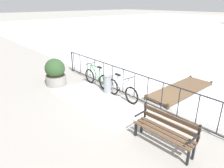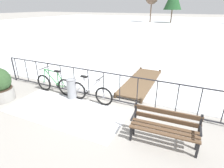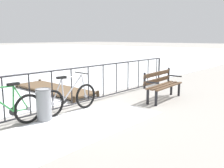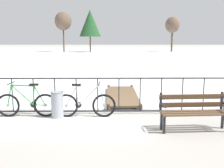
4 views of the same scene
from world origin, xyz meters
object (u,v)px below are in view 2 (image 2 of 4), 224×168
Objects in this scene: bicycle_second at (54,84)px; park_bench at (165,125)px; trash_bin at (72,89)px; bicycle_near_railing at (90,92)px.

bicycle_second reaches higher than park_bench.
trash_bin is (-3.46, 1.02, -0.14)m from park_bench.
park_bench is at bearing -16.36° from trash_bin.
bicycle_near_railing is 2.34× the size of trash_bin.
park_bench is 3.61m from trash_bin.
bicycle_near_railing reaches higher than trash_bin.
trash_bin is at bearing -178.30° from bicycle_near_railing.
bicycle_second is at bearing 165.86° from park_bench.
bicycle_near_railing is at bearing -1.84° from bicycle_second.
park_bench is (2.69, -1.04, 0.14)m from bicycle_near_railing.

